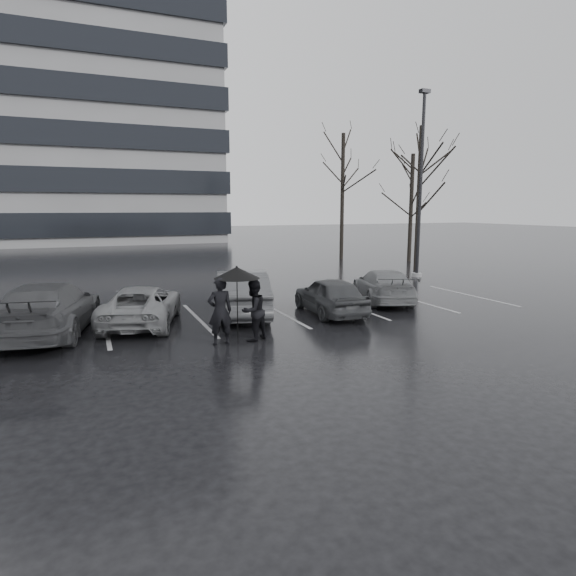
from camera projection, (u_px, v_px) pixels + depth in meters
The scene contains 14 objects.
ground at pixel (293, 331), 13.99m from camera, with size 160.00×160.00×0.00m, color black.
car_main at pixel (330, 295), 16.16m from camera, with size 1.49×3.71×1.26m, color black.
car_west_a at pixel (241, 293), 15.96m from camera, with size 1.59×4.56×1.50m, color #2A2A2D.
car_west_b at pixel (142, 305), 14.71m from camera, with size 1.98×4.30×1.19m, color #515254.
car_west_c at pixel (48, 309), 13.50m from camera, with size 2.09×5.14×1.49m, color black.
car_east at pixel (383, 285), 18.34m from camera, with size 1.72×4.23×1.23m, color #515254.
pedestrian_left at pixel (220, 311), 12.47m from camera, with size 0.65×0.43×1.78m, color black.
pedestrian_right at pixel (253, 310), 12.88m from camera, with size 0.80×0.62×1.65m, color black.
umbrella at pixel (237, 273), 12.58m from camera, with size 1.21×1.21×2.05m.
lamp_post at pixel (420, 194), 24.26m from camera, with size 0.51×0.51×9.25m.
stall_stripes at pixel (241, 316), 15.96m from camera, with size 19.72×5.00×0.00m.
tree_east at pixel (419, 200), 26.99m from camera, with size 0.26×0.26×8.00m, color black.
tree_ne at pixel (411, 208), 31.67m from camera, with size 0.26×0.26×7.00m, color black.
tree_north at pixel (342, 197), 32.94m from camera, with size 0.26×0.26×8.50m, color black.
Camera 1 is at (-5.37, -12.48, 3.54)m, focal length 30.00 mm.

